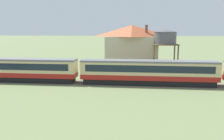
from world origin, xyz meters
TOP-DOWN VIEW (x-y plane):
  - ground_plane at (0.00, 0.00)m, footprint 600.00×600.00m
  - passenger_train at (-13.97, 0.16)m, footprint 90.76×2.96m
  - railway_track at (-13.11, 0.16)m, footprint 150.53×3.60m
  - station_house_terracotta_roof at (-5.85, 13.95)m, footprint 11.67×9.02m
  - water_tower at (0.84, 10.18)m, footprint 5.01×5.01m

SIDE VIEW (x-z plane):
  - ground_plane at x=0.00m, z-range 0.00..0.00m
  - railway_track at x=-13.11m, z-range -0.01..0.03m
  - passenger_train at x=-13.97m, z-range 0.22..4.20m
  - station_house_terracotta_roof at x=-5.85m, z-range 0.15..9.98m
  - water_tower at x=0.84m, z-range 2.79..11.71m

